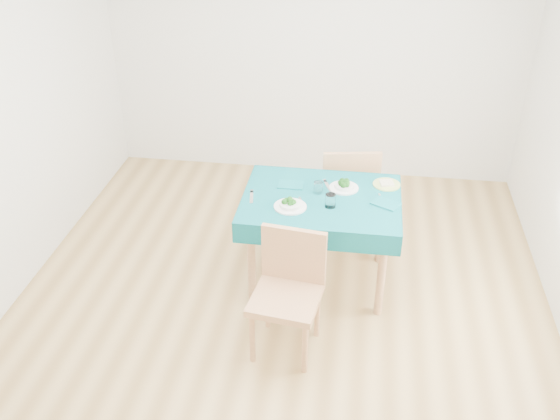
# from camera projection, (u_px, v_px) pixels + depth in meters

# --- Properties ---
(room_shell) EXTENTS (4.02, 4.52, 2.73)m
(room_shell) POSITION_uv_depth(u_px,v_px,m) (280.00, 143.00, 3.96)
(room_shell) COLOR olive
(room_shell) RESTS_ON ground
(table) EXTENTS (1.14, 0.87, 0.76)m
(table) POSITION_uv_depth(u_px,v_px,m) (320.00, 240.00, 4.74)
(table) COLOR #08545C
(table) RESTS_ON ground
(chair_near) EXTENTS (0.50, 0.53, 1.09)m
(chair_near) POSITION_uv_depth(u_px,v_px,m) (286.00, 285.00, 4.01)
(chair_near) COLOR #B17E53
(chair_near) RESTS_ON ground
(chair_far) EXTENTS (0.55, 0.59, 1.18)m
(chair_far) POSITION_uv_depth(u_px,v_px,m) (348.00, 170.00, 5.29)
(chair_far) COLOR #B17E53
(chair_far) RESTS_ON ground
(bowl_near) EXTENTS (0.23, 0.23, 0.07)m
(bowl_near) POSITION_uv_depth(u_px,v_px,m) (290.00, 203.00, 4.41)
(bowl_near) COLOR white
(bowl_near) RESTS_ON table
(bowl_far) EXTENTS (0.22, 0.22, 0.07)m
(bowl_far) POSITION_uv_depth(u_px,v_px,m) (344.00, 185.00, 4.64)
(bowl_far) COLOR white
(bowl_far) RESTS_ON table
(fork_near) EXTENTS (0.05, 0.18, 0.00)m
(fork_near) POSITION_uv_depth(u_px,v_px,m) (251.00, 197.00, 4.55)
(fork_near) COLOR silver
(fork_near) RESTS_ON table
(knife_near) EXTENTS (0.08, 0.18, 0.00)m
(knife_near) POSITION_uv_depth(u_px,v_px,m) (303.00, 203.00, 4.47)
(knife_near) COLOR silver
(knife_near) RESTS_ON table
(fork_far) EXTENTS (0.09, 0.18, 0.00)m
(fork_far) POSITION_uv_depth(u_px,v_px,m) (328.00, 186.00, 4.69)
(fork_far) COLOR silver
(fork_far) RESTS_ON table
(knife_far) EXTENTS (0.05, 0.19, 0.00)m
(knife_far) POSITION_uv_depth(u_px,v_px,m) (381.00, 200.00, 4.51)
(knife_far) COLOR silver
(knife_far) RESTS_ON table
(napkin_near) EXTENTS (0.19, 0.13, 0.01)m
(napkin_near) POSITION_uv_depth(u_px,v_px,m) (291.00, 185.00, 4.70)
(napkin_near) COLOR #0C5E65
(napkin_near) RESTS_ON table
(napkin_far) EXTENTS (0.23, 0.21, 0.01)m
(napkin_far) POSITION_uv_depth(u_px,v_px,m) (386.00, 204.00, 4.46)
(napkin_far) COLOR #0C5E65
(napkin_far) RESTS_ON table
(tumbler_center) EXTENTS (0.07, 0.07, 0.09)m
(tumbler_center) POSITION_uv_depth(u_px,v_px,m) (318.00, 187.00, 4.59)
(tumbler_center) COLOR white
(tumbler_center) RESTS_ON table
(tumbler_side) EXTENTS (0.08, 0.08, 0.10)m
(tumbler_side) POSITION_uv_depth(u_px,v_px,m) (330.00, 201.00, 4.41)
(tumbler_side) COLOR white
(tumbler_side) RESTS_ON table
(side_plate) EXTENTS (0.21, 0.21, 0.01)m
(side_plate) POSITION_uv_depth(u_px,v_px,m) (387.00, 184.00, 4.70)
(side_plate) COLOR #B8CF65
(side_plate) RESTS_ON table
(bread_slice) EXTENTS (0.12, 0.12, 0.02)m
(bread_slice) POSITION_uv_depth(u_px,v_px,m) (387.00, 183.00, 4.70)
(bread_slice) COLOR beige
(bread_slice) RESTS_ON side_plate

